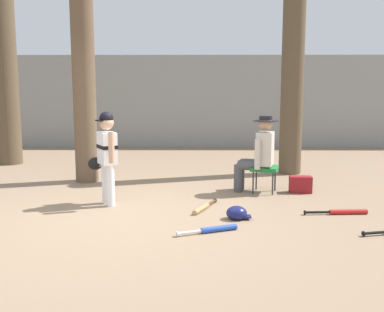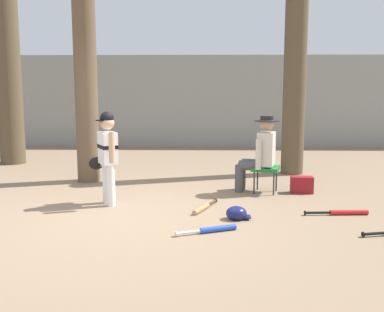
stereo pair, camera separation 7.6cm
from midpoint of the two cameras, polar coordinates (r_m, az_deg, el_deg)
ground_plane at (r=5.70m, az=-9.55°, el=-7.98°), size 60.00×60.00×0.00m
concrete_back_wall at (r=12.63m, az=-3.53°, el=6.92°), size 18.00×0.36×2.52m
tree_near_player at (r=8.00m, az=-13.20°, el=13.13°), size 0.53×0.53×5.08m
tree_behind_spectator at (r=8.73m, az=13.22°, el=11.24°), size 0.70×0.70×4.85m
young_ballplayer at (r=6.31m, az=-10.42°, el=0.51°), size 0.49×0.53×1.31m
folding_stool at (r=7.10m, az=9.65°, el=-1.70°), size 0.50×0.50×0.41m
seated_spectator at (r=7.07m, az=8.91°, el=0.54°), size 0.68×0.53×1.20m
handbag_beside_stool at (r=7.22m, az=14.07°, el=-3.56°), size 0.35×0.20×0.26m
tree_far_left at (r=10.54m, az=-22.48°, el=15.92°), size 0.73×0.73×6.88m
bat_wood_tan at (r=6.04m, az=1.76°, el=-6.60°), size 0.35×0.70×0.07m
bat_red_barrel at (r=6.15m, az=19.08°, el=-6.79°), size 0.83×0.11×0.07m
bat_blue_youth at (r=5.15m, az=3.16°, el=-9.29°), size 0.70×0.33×0.07m
batting_helmet_navy at (r=5.65m, az=6.07°, el=-7.25°), size 0.31×0.24×0.18m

